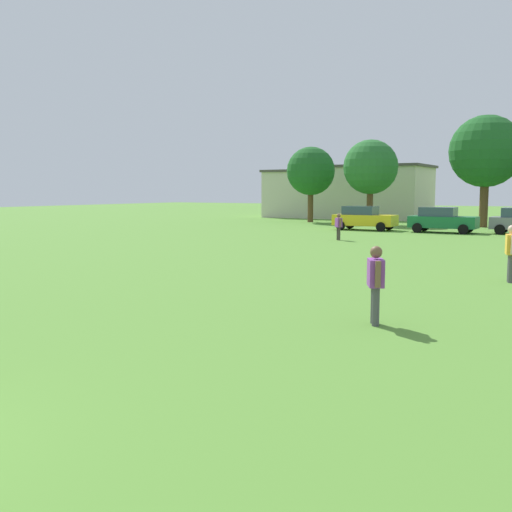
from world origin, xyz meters
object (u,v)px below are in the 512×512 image
(bystander_near_trees, at_px, (512,248))
(bystander_midfield, at_px, (339,224))
(tree_left, at_px, (371,167))
(parked_car_green_1, at_px, (442,220))
(adult_bystander, at_px, (376,278))
(parked_car_yellow_0, at_px, (364,218))
(tree_right, at_px, (486,152))
(tree_far_left, at_px, (311,171))

(bystander_near_trees, distance_m, bystander_midfield, 15.63)
(tree_left, bearing_deg, parked_car_green_1, -42.07)
(bystander_midfield, bearing_deg, parked_car_green_1, -63.41)
(adult_bystander, height_order, parked_car_green_1, parked_car_green_1)
(parked_car_yellow_0, bearing_deg, tree_right, 48.78)
(adult_bystander, bearing_deg, bystander_midfield, 178.11)
(bystander_midfield, distance_m, tree_right, 17.96)
(adult_bystander, height_order, parked_car_yellow_0, parked_car_yellow_0)
(bystander_midfield, bearing_deg, parked_car_yellow_0, -30.42)
(bystander_midfield, relative_size, tree_right, 0.18)
(parked_car_yellow_0, xyz_separation_m, tree_far_left, (-7.74, 7.77, 3.59))
(bystander_midfield, xyz_separation_m, tree_far_left, (-9.48, 16.68, 3.56))
(tree_far_left, relative_size, tree_left, 0.96)
(parked_car_green_1, relative_size, tree_far_left, 0.65)
(parked_car_green_1, bearing_deg, adult_bystander, -79.83)
(parked_car_yellow_0, bearing_deg, adult_bystander, -69.67)
(adult_bystander, height_order, tree_right, tree_right)
(bystander_midfield, bearing_deg, adult_bystander, 162.79)
(adult_bystander, xyz_separation_m, parked_car_green_1, (-5.07, 28.29, -0.12))
(tree_right, bearing_deg, tree_left, -173.46)
(parked_car_yellow_0, relative_size, parked_car_green_1, 1.00)
(bystander_near_trees, height_order, tree_far_left, tree_far_left)
(tree_left, bearing_deg, tree_right, 6.54)
(tree_left, xyz_separation_m, tree_right, (8.64, 0.99, 1.03))
(parked_car_yellow_0, bearing_deg, tree_far_left, 134.88)
(bystander_midfield, distance_m, tree_left, 16.44)
(bystander_midfield, xyz_separation_m, tree_left, (-3.66, 15.58, 3.76))
(adult_bystander, relative_size, parked_car_yellow_0, 0.38)
(bystander_near_trees, bearing_deg, bystander_midfield, -151.22)
(tree_right, bearing_deg, parked_car_green_1, -100.16)
(parked_car_yellow_0, relative_size, tree_left, 0.63)
(parked_car_green_1, bearing_deg, bystander_near_trees, -71.95)
(tree_right, bearing_deg, adult_bystander, -84.08)
(bystander_near_trees, xyz_separation_m, parked_car_green_1, (-6.75, 20.71, -0.18))
(bystander_near_trees, relative_size, parked_car_green_1, 0.40)
(tree_right, bearing_deg, bystander_midfield, -106.73)
(bystander_near_trees, xyz_separation_m, tree_left, (-14.03, 27.28, 3.61))
(bystander_midfield, relative_size, parked_car_yellow_0, 0.35)
(tree_far_left, xyz_separation_m, tree_right, (14.46, -0.10, 1.23))
(parked_car_green_1, distance_m, tree_left, 10.52)
(parked_car_yellow_0, distance_m, tree_right, 11.28)
(bystander_near_trees, height_order, tree_left, tree_left)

